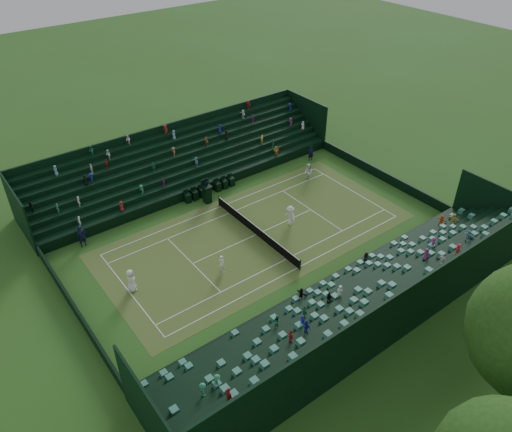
% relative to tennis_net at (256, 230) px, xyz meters
% --- Properties ---
extents(ground, '(160.00, 160.00, 0.00)m').
position_rel_tennis_net_xyz_m(ground, '(0.00, 0.00, -0.53)').
color(ground, '#2E551B').
rests_on(ground, ground).
extents(court_surface, '(12.97, 26.77, 0.01)m').
position_rel_tennis_net_xyz_m(court_surface, '(0.00, 0.00, -0.52)').
color(court_surface, '#2B6722').
rests_on(court_surface, ground).
extents(perimeter_wall_north, '(17.17, 0.20, 1.00)m').
position_rel_tennis_net_xyz_m(perimeter_wall_north, '(0.00, 15.88, -0.03)').
color(perimeter_wall_north, black).
rests_on(perimeter_wall_north, ground).
extents(perimeter_wall_south, '(17.17, 0.20, 1.00)m').
position_rel_tennis_net_xyz_m(perimeter_wall_south, '(0.00, -15.88, -0.03)').
color(perimeter_wall_south, black).
rests_on(perimeter_wall_south, ground).
extents(perimeter_wall_east, '(0.20, 31.77, 1.00)m').
position_rel_tennis_net_xyz_m(perimeter_wall_east, '(8.48, 0.00, -0.03)').
color(perimeter_wall_east, black).
rests_on(perimeter_wall_east, ground).
extents(perimeter_wall_west, '(0.20, 31.77, 1.00)m').
position_rel_tennis_net_xyz_m(perimeter_wall_west, '(-8.48, 0.00, -0.03)').
color(perimeter_wall_west, black).
rests_on(perimeter_wall_west, ground).
extents(north_grandstand, '(6.60, 32.00, 4.90)m').
position_rel_tennis_net_xyz_m(north_grandstand, '(12.66, 0.00, 1.02)').
color(north_grandstand, black).
rests_on(north_grandstand, ground).
extents(south_grandstand, '(6.60, 32.00, 4.90)m').
position_rel_tennis_net_xyz_m(south_grandstand, '(-12.66, 0.00, 1.02)').
color(south_grandstand, black).
rests_on(south_grandstand, ground).
extents(tennis_net, '(11.67, 0.10, 1.06)m').
position_rel_tennis_net_xyz_m(tennis_net, '(0.00, 0.00, 0.00)').
color(tennis_net, black).
rests_on(tennis_net, ground).
extents(umpire_chair, '(0.83, 0.83, 2.62)m').
position_rel_tennis_net_xyz_m(umpire_chair, '(-6.95, -0.56, 0.59)').
color(umpire_chair, black).
rests_on(umpire_chair, ground).
extents(courtside_chairs, '(0.59, 5.56, 1.28)m').
position_rel_tennis_net_xyz_m(courtside_chairs, '(-8.05, 0.44, -0.04)').
color(courtside_chairs, black).
rests_on(courtside_chairs, ground).
extents(player_near_west, '(1.02, 0.75, 1.93)m').
position_rel_tennis_net_xyz_m(player_near_west, '(-0.09, -11.57, 0.44)').
color(player_near_west, white).
rests_on(player_near_west, ground).
extents(player_near_east, '(0.64, 0.47, 1.60)m').
position_rel_tennis_net_xyz_m(player_near_east, '(2.21, -5.00, 0.27)').
color(player_near_east, white).
rests_on(player_near_east, ground).
extents(player_far_west, '(1.01, 0.85, 1.86)m').
position_rel_tennis_net_xyz_m(player_far_west, '(-4.16, 9.73, 0.40)').
color(player_far_west, white).
rests_on(player_far_west, ground).
extents(player_far_east, '(1.22, 0.71, 1.88)m').
position_rel_tennis_net_xyz_m(player_far_east, '(0.52, 3.38, 0.41)').
color(player_far_east, white).
rests_on(player_far_east, ground).
extents(line_judge_north, '(0.59, 0.72, 1.70)m').
position_rel_tennis_net_xyz_m(line_judge_north, '(-7.17, 12.84, 0.32)').
color(line_judge_north, black).
rests_on(line_judge_north, ground).
extents(line_judge_south, '(0.52, 0.76, 2.00)m').
position_rel_tennis_net_xyz_m(line_judge_south, '(-7.52, -12.50, 0.47)').
color(line_judge_south, black).
rests_on(line_judge_south, ground).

